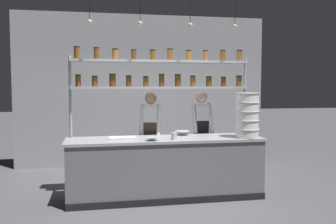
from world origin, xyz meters
TOP-DOWN VIEW (x-y plane):
  - ground_plane at (0.00, 0.00)m, footprint 40.00×40.00m
  - back_wall at (0.00, 2.54)m, footprint 5.37×0.12m
  - prep_counter at (0.00, -0.00)m, footprint 2.97×0.76m
  - spice_shelf_unit at (-0.00, 0.33)m, footprint 2.86×0.28m
  - chef_left at (-0.13, 0.62)m, footprint 0.41×0.34m
  - chef_center at (0.75, 0.63)m, footprint 0.37×0.29m
  - container_stack at (1.22, -0.21)m, footprint 0.36×0.36m
  - cutting_board at (-0.65, 0.04)m, footprint 0.40×0.26m
  - prep_bowl_near_left at (0.33, 0.27)m, footprint 0.24×0.24m
  - prep_bowl_center_front at (-0.24, -0.23)m, footprint 0.18×0.18m
  - serving_cup_front at (0.09, -0.18)m, footprint 0.08×0.08m
  - pendant_light_row at (-0.00, 0.00)m, footprint 2.25×0.07m

SIDE VIEW (x-z plane):
  - ground_plane at x=0.00m, z-range 0.00..0.00m
  - prep_counter at x=0.00m, z-range 0.00..0.92m
  - chef_left at x=-0.13m, z-range 0.11..1.72m
  - chef_center at x=0.75m, z-range 0.12..1.73m
  - cutting_board at x=-0.65m, z-range 0.92..0.94m
  - prep_bowl_center_front at x=-0.24m, z-range 0.92..0.97m
  - prep_bowl_near_left at x=0.33m, z-range 0.92..0.99m
  - serving_cup_front at x=0.09m, z-range 0.92..1.02m
  - container_stack at x=1.22m, z-range 0.92..1.60m
  - back_wall at x=0.00m, z-range 0.00..3.22m
  - spice_shelf_unit at x=0.00m, z-range 0.69..3.00m
  - pendant_light_row at x=0.00m, z-range 2.35..2.94m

